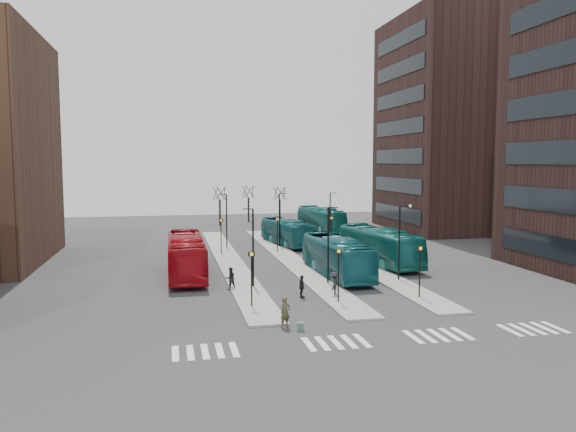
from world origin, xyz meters
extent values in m
plane|color=#2C2C2F|center=(0.00, 0.00, 0.00)|extent=(160.00, 160.00, 0.00)
cube|color=gray|center=(-4.00, 30.00, 0.07)|extent=(2.50, 45.00, 0.15)
cube|color=gray|center=(2.00, 30.00, 0.07)|extent=(2.50, 45.00, 0.15)
cube|color=gray|center=(8.00, 30.00, 0.07)|extent=(2.50, 45.00, 0.15)
cube|color=navy|center=(-2.38, 6.45, 0.25)|extent=(0.45, 0.39, 0.49)
imported|color=#A70C16|center=(-8.32, 23.70, 1.76)|extent=(3.02, 12.66, 3.52)
imported|color=#135A63|center=(4.24, 21.13, 1.65)|extent=(3.18, 11.96, 3.31)
imported|color=#12565A|center=(3.72, 39.52, 1.52)|extent=(4.31, 11.16, 3.03)
imported|color=#13615D|center=(9.90, 25.74, 1.74)|extent=(4.30, 12.74, 3.48)
imported|color=#135F5C|center=(11.17, 51.30, 1.71)|extent=(4.05, 12.51, 3.42)
imported|color=#46432A|center=(-3.12, 7.19, 0.93)|extent=(0.80, 0.68, 1.85)
imported|color=black|center=(-5.19, 17.85, 0.86)|extent=(0.97, 0.83, 1.71)
imported|color=black|center=(-0.47, 14.09, 0.83)|extent=(0.46, 0.99, 1.65)
imported|color=black|center=(1.89, 14.03, 0.89)|extent=(1.07, 1.32, 1.78)
cube|color=silver|center=(-9.50, 4.00, 0.01)|extent=(0.35, 2.40, 0.01)
cube|color=silver|center=(-8.75, 4.00, 0.01)|extent=(0.35, 2.40, 0.01)
cube|color=silver|center=(-8.00, 4.00, 0.01)|extent=(0.35, 2.40, 0.01)
cube|color=silver|center=(-7.25, 4.00, 0.01)|extent=(0.35, 2.40, 0.01)
cube|color=silver|center=(-6.50, 4.00, 0.01)|extent=(0.35, 2.40, 0.01)
cube|color=silver|center=(-2.50, 4.00, 0.01)|extent=(0.35, 2.40, 0.01)
cube|color=silver|center=(-1.75, 4.00, 0.01)|extent=(0.35, 2.40, 0.01)
cube|color=silver|center=(-1.00, 4.00, 0.01)|extent=(0.35, 2.40, 0.01)
cube|color=silver|center=(-0.25, 4.00, 0.01)|extent=(0.35, 2.40, 0.01)
cube|color=silver|center=(0.50, 4.00, 0.01)|extent=(0.35, 2.40, 0.01)
cube|color=silver|center=(3.50, 4.00, 0.01)|extent=(0.35, 2.40, 0.01)
cube|color=silver|center=(4.25, 4.00, 0.01)|extent=(0.35, 2.40, 0.01)
cube|color=silver|center=(5.00, 4.00, 0.01)|extent=(0.35, 2.40, 0.01)
cube|color=silver|center=(5.75, 4.00, 0.01)|extent=(0.35, 2.40, 0.01)
cube|color=silver|center=(6.50, 4.00, 0.01)|extent=(0.35, 2.40, 0.01)
cube|color=silver|center=(9.50, 4.00, 0.01)|extent=(0.35, 2.40, 0.01)
cube|color=silver|center=(10.25, 4.00, 0.01)|extent=(0.35, 2.40, 0.01)
cube|color=silver|center=(11.00, 4.00, 0.01)|extent=(0.35, 2.40, 0.01)
cube|color=silver|center=(11.75, 4.00, 0.01)|extent=(0.35, 2.40, 0.01)
cube|color=silver|center=(12.50, 4.00, 0.01)|extent=(0.35, 2.40, 0.01)
cube|color=black|center=(21.94, 16.00, 2.50)|extent=(0.12, 16.00, 2.00)
cube|color=black|center=(21.94, 16.00, 6.50)|extent=(0.12, 16.00, 2.00)
cube|color=black|center=(21.94, 16.00, 10.50)|extent=(0.12, 16.00, 2.00)
cube|color=black|center=(21.94, 16.00, 14.50)|extent=(0.12, 16.00, 2.00)
cube|color=black|center=(21.94, 16.00, 18.50)|extent=(0.12, 16.00, 2.00)
cube|color=black|center=(21.94, 16.00, 22.50)|extent=(0.12, 16.00, 2.00)
cube|color=#2E1D1A|center=(32.00, 50.00, 15.00)|extent=(20.00, 20.00, 30.00)
cube|color=black|center=(21.94, 50.00, 2.50)|extent=(0.12, 16.00, 2.00)
cube|color=black|center=(21.94, 50.00, 6.50)|extent=(0.12, 16.00, 2.00)
cube|color=black|center=(21.94, 50.00, 10.50)|extent=(0.12, 16.00, 2.00)
cube|color=black|center=(21.94, 50.00, 14.50)|extent=(0.12, 16.00, 2.00)
cube|color=black|center=(21.94, 50.00, 18.50)|extent=(0.12, 16.00, 2.00)
cube|color=black|center=(21.94, 50.00, 22.50)|extent=(0.12, 16.00, 2.00)
cube|color=black|center=(21.94, 50.00, 26.50)|extent=(0.12, 16.00, 2.00)
cylinder|color=black|center=(-4.40, 12.00, 1.90)|extent=(0.10, 0.10, 3.50)
cube|color=black|center=(-4.40, 12.00, 3.65)|extent=(0.45, 0.10, 0.30)
cube|color=yellow|center=(-4.40, 11.94, 3.65)|extent=(0.20, 0.02, 0.20)
cylinder|color=black|center=(-4.40, 34.00, 1.90)|extent=(0.10, 0.10, 3.50)
cube|color=black|center=(-4.40, 34.00, 3.65)|extent=(0.45, 0.10, 0.30)
cube|color=yellow|center=(-4.40, 33.94, 3.65)|extent=(0.20, 0.02, 0.20)
cylinder|color=black|center=(1.60, 12.00, 1.90)|extent=(0.10, 0.10, 3.50)
cube|color=black|center=(1.60, 12.00, 3.65)|extent=(0.45, 0.10, 0.30)
cube|color=yellow|center=(1.60, 11.94, 3.65)|extent=(0.20, 0.02, 0.20)
cylinder|color=black|center=(1.60, 34.00, 1.90)|extent=(0.10, 0.10, 3.50)
cube|color=black|center=(1.60, 34.00, 3.65)|extent=(0.45, 0.10, 0.30)
cube|color=yellow|center=(1.60, 33.94, 3.65)|extent=(0.20, 0.02, 0.20)
cylinder|color=black|center=(7.60, 12.00, 1.90)|extent=(0.10, 0.10, 3.50)
cube|color=black|center=(7.60, 12.00, 3.65)|extent=(0.45, 0.10, 0.30)
cube|color=yellow|center=(7.60, 11.94, 3.65)|extent=(0.20, 0.02, 0.20)
cylinder|color=black|center=(7.60, 34.00, 1.90)|extent=(0.10, 0.10, 3.50)
cube|color=black|center=(7.60, 34.00, 3.65)|extent=(0.45, 0.10, 0.30)
cube|color=yellow|center=(7.60, 33.94, 3.65)|extent=(0.20, 0.02, 0.20)
cylinder|color=black|center=(-3.40, 18.00, 3.15)|extent=(0.14, 0.14, 6.00)
cylinder|color=black|center=(-3.85, 18.00, 6.15)|extent=(0.90, 0.08, 0.08)
sphere|color=silver|center=(-4.30, 18.00, 6.15)|extent=(0.24, 0.24, 0.24)
cylinder|color=black|center=(-3.40, 38.00, 3.15)|extent=(0.14, 0.14, 6.00)
cylinder|color=black|center=(-3.85, 38.00, 6.15)|extent=(0.90, 0.08, 0.08)
sphere|color=silver|center=(-4.30, 38.00, 6.15)|extent=(0.24, 0.24, 0.24)
cylinder|color=black|center=(2.60, 18.00, 3.15)|extent=(0.14, 0.14, 6.00)
cylinder|color=black|center=(3.05, 18.00, 6.15)|extent=(0.90, 0.08, 0.08)
sphere|color=silver|center=(3.50, 18.00, 6.15)|extent=(0.24, 0.24, 0.24)
cylinder|color=black|center=(2.60, 38.00, 3.15)|extent=(0.14, 0.14, 6.00)
cylinder|color=black|center=(3.05, 38.00, 6.15)|extent=(0.90, 0.08, 0.08)
sphere|color=silver|center=(3.50, 38.00, 6.15)|extent=(0.24, 0.24, 0.24)
cylinder|color=black|center=(8.60, 18.00, 3.15)|extent=(0.14, 0.14, 6.00)
cylinder|color=black|center=(9.05, 18.00, 6.15)|extent=(0.90, 0.08, 0.08)
sphere|color=silver|center=(9.50, 18.00, 6.15)|extent=(0.24, 0.24, 0.24)
cylinder|color=black|center=(8.60, 38.00, 3.15)|extent=(0.14, 0.14, 6.00)
cylinder|color=black|center=(9.05, 38.00, 6.15)|extent=(0.90, 0.08, 0.08)
sphere|color=silver|center=(9.50, 38.00, 6.15)|extent=(0.24, 0.24, 0.24)
cylinder|color=black|center=(-2.00, 62.00, 2.00)|extent=(0.30, 0.30, 4.00)
cylinder|color=black|center=(-1.30, 62.00, 4.90)|extent=(0.10, 1.56, 1.95)
cylinder|color=black|center=(-1.78, 62.67, 4.90)|extent=(1.48, 0.59, 1.97)
cylinder|color=black|center=(-2.57, 62.41, 4.90)|extent=(0.90, 1.31, 1.99)
cylinder|color=black|center=(-2.57, 61.59, 4.90)|extent=(0.89, 1.31, 1.99)
cylinder|color=black|center=(-1.79, 61.33, 4.90)|extent=(1.48, 0.58, 1.97)
cylinder|color=black|center=(3.00, 66.00, 2.00)|extent=(0.30, 0.30, 4.00)
cylinder|color=black|center=(3.70, 66.00, 4.90)|extent=(0.10, 1.56, 1.95)
cylinder|color=black|center=(3.22, 66.67, 4.90)|extent=(1.48, 0.59, 1.97)
cylinder|color=black|center=(2.43, 66.41, 4.90)|extent=(0.90, 1.31, 1.99)
cylinder|color=black|center=(2.43, 65.59, 4.90)|extent=(0.89, 1.31, 1.99)
cylinder|color=black|center=(3.21, 65.33, 4.90)|extent=(1.48, 0.58, 1.97)
cylinder|color=black|center=(7.00, 60.00, 2.00)|extent=(0.30, 0.30, 4.00)
cylinder|color=black|center=(7.70, 60.00, 4.90)|extent=(0.10, 1.56, 1.95)
cylinder|color=black|center=(7.22, 60.67, 4.90)|extent=(1.48, 0.59, 1.97)
cylinder|color=black|center=(6.43, 60.41, 4.90)|extent=(0.90, 1.31, 1.99)
cylinder|color=black|center=(6.43, 59.59, 4.90)|extent=(0.89, 1.31, 1.99)
cylinder|color=black|center=(7.21, 59.33, 4.90)|extent=(1.48, 0.58, 1.97)
camera|label=1|loc=(-9.67, -24.29, 9.70)|focal=35.00mm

